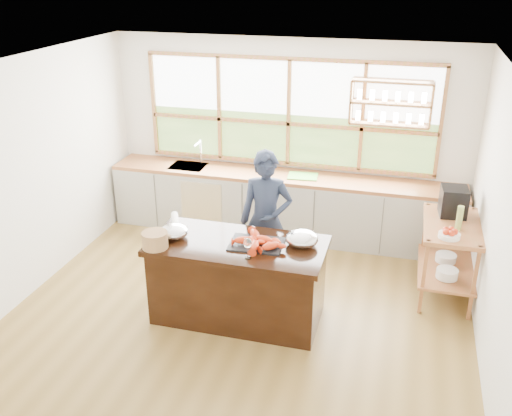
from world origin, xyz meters
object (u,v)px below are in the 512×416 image
at_px(island, 238,280).
at_px(cook, 266,221).
at_px(espresso_machine, 454,201).
at_px(wicker_basket, 155,240).

height_order(island, cook, cook).
height_order(island, espresso_machine, espresso_machine).
relative_size(espresso_machine, wicker_basket, 1.25).
relative_size(cook, wicker_basket, 6.24).
relative_size(island, cook, 1.10).
height_order(espresso_machine, wicker_basket, espresso_machine).
height_order(cook, wicker_basket, cook).
bearing_deg(cook, island, -105.50).
bearing_deg(wicker_basket, espresso_machine, 29.16).
relative_size(island, wicker_basket, 6.88).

